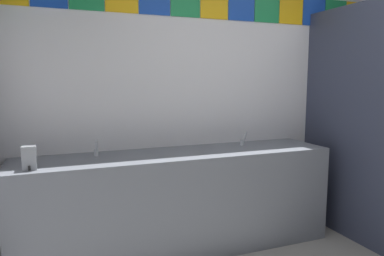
% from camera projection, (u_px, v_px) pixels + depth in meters
% --- Properties ---
extents(wall_back, '(4.42, 0.09, 2.68)m').
position_uv_depth(wall_back, '(250.00, 89.00, 3.48)').
color(wall_back, silver).
rests_on(wall_back, ground_plane).
extents(vanity_counter, '(2.61, 0.58, 0.84)m').
position_uv_depth(vanity_counter, '(179.00, 201.00, 2.99)').
color(vanity_counter, slate).
rests_on(vanity_counter, ground_plane).
extents(faucet_left, '(0.04, 0.10, 0.14)m').
position_uv_depth(faucet_left, '(96.00, 150.00, 2.78)').
color(faucet_left, silver).
rests_on(faucet_left, vanity_counter).
extents(faucet_right, '(0.04, 0.10, 0.14)m').
position_uv_depth(faucet_right, '(243.00, 140.00, 3.25)').
color(faucet_right, silver).
rests_on(faucet_right, vanity_counter).
extents(soap_dispenser, '(0.09, 0.09, 0.16)m').
position_uv_depth(soap_dispenser, '(29.00, 158.00, 2.37)').
color(soap_dispenser, gray).
rests_on(soap_dispenser, vanity_counter).
extents(toilet, '(0.39, 0.49, 0.74)m').
position_uv_depth(toilet, '(367.00, 191.00, 3.65)').
color(toilet, white).
rests_on(toilet, ground_plane).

